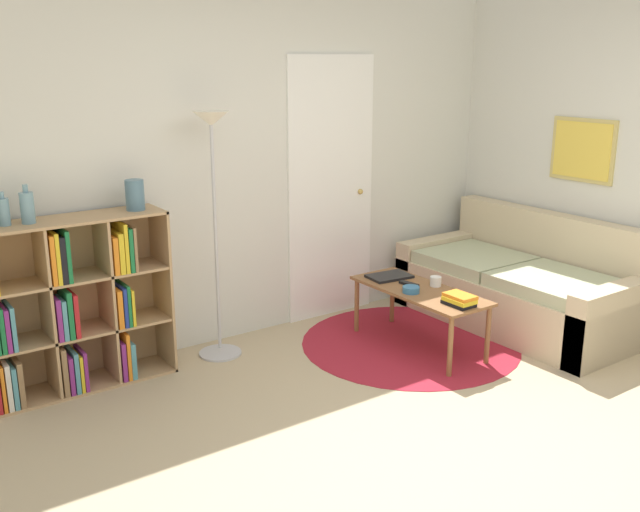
# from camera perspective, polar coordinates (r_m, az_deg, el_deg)

# --- Properties ---
(ground_plane) EXTENTS (14.00, 14.00, 0.00)m
(ground_plane) POSITION_cam_1_polar(r_m,az_deg,el_deg) (4.09, 12.02, -15.13)
(ground_plane) COLOR tan
(wall_back) EXTENTS (7.48, 0.11, 2.60)m
(wall_back) POSITION_cam_1_polar(r_m,az_deg,el_deg) (5.37, -4.98, 7.21)
(wall_back) COLOR silver
(wall_back) RESTS_ON ground_plane
(wall_right) EXTENTS (0.08, 5.24, 2.60)m
(wall_right) POSITION_cam_1_polar(r_m,az_deg,el_deg) (6.06, 19.71, 7.41)
(wall_right) COLOR silver
(wall_right) RESTS_ON ground_plane
(rug) EXTENTS (1.62, 1.62, 0.01)m
(rug) POSITION_cam_1_polar(r_m,az_deg,el_deg) (5.42, 7.21, -6.91)
(rug) COLOR maroon
(rug) RESTS_ON ground_plane
(bookshelf) EXTENTS (1.17, 0.34, 1.12)m
(bookshelf) POSITION_cam_1_polar(r_m,az_deg,el_deg) (4.78, -19.41, -3.92)
(bookshelf) COLOR tan
(bookshelf) RESTS_ON ground_plane
(floor_lamp) EXTENTS (0.31, 0.31, 1.73)m
(floor_lamp) POSITION_cam_1_polar(r_m,az_deg,el_deg) (4.89, -8.55, 6.42)
(floor_lamp) COLOR #B7B7BC
(floor_lamp) RESTS_ON ground_plane
(couch) EXTENTS (0.93, 1.88, 0.86)m
(couch) POSITION_cam_1_polar(r_m,az_deg,el_deg) (5.96, 15.93, -2.47)
(couch) COLOR #CCB793
(couch) RESTS_ON ground_plane
(coffee_table) EXTENTS (0.44, 1.09, 0.45)m
(coffee_table) POSITION_cam_1_polar(r_m,az_deg,el_deg) (5.24, 7.96, -3.15)
(coffee_table) COLOR brown
(coffee_table) RESTS_ON ground_plane
(laptop) EXTENTS (0.34, 0.25, 0.02)m
(laptop) POSITION_cam_1_polar(r_m,az_deg,el_deg) (5.46, 5.57, -1.63)
(laptop) COLOR black
(laptop) RESTS_ON coffee_table
(bowl) EXTENTS (0.12, 0.12, 0.05)m
(bowl) POSITION_cam_1_polar(r_m,az_deg,el_deg) (5.13, 7.29, -2.68)
(bowl) COLOR teal
(bowl) RESTS_ON coffee_table
(book_stack_on_table) EXTENTS (0.15, 0.21, 0.07)m
(book_stack_on_table) POSITION_cam_1_polar(r_m,az_deg,el_deg) (4.92, 11.09, -3.46)
(book_stack_on_table) COLOR black
(book_stack_on_table) RESTS_ON coffee_table
(cup) EXTENTS (0.08, 0.08, 0.07)m
(cup) POSITION_cam_1_polar(r_m,az_deg,el_deg) (5.30, 9.23, -2.02)
(cup) COLOR white
(cup) RESTS_ON coffee_table
(remote) EXTENTS (0.07, 0.16, 0.02)m
(remote) POSITION_cam_1_polar(r_m,az_deg,el_deg) (5.30, 7.13, -2.23)
(remote) COLOR black
(remote) RESTS_ON coffee_table
(bottle_middle) EXTENTS (0.07, 0.07, 0.20)m
(bottle_middle) POSITION_cam_1_polar(r_m,az_deg,el_deg) (4.55, -23.99, 3.27)
(bottle_middle) COLOR #6B93A3
(bottle_middle) RESTS_ON bookshelf
(bottle_right) EXTENTS (0.08, 0.08, 0.23)m
(bottle_right) POSITION_cam_1_polar(r_m,az_deg,el_deg) (4.56, -22.37, 3.63)
(bottle_right) COLOR #6B93A3
(bottle_right) RESTS_ON bookshelf
(vase_on_shelf) EXTENTS (0.12, 0.12, 0.20)m
(vase_on_shelf) POSITION_cam_1_polar(r_m,az_deg,el_deg) (4.75, -14.59, 4.74)
(vase_on_shelf) COLOR slate
(vase_on_shelf) RESTS_ON bookshelf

